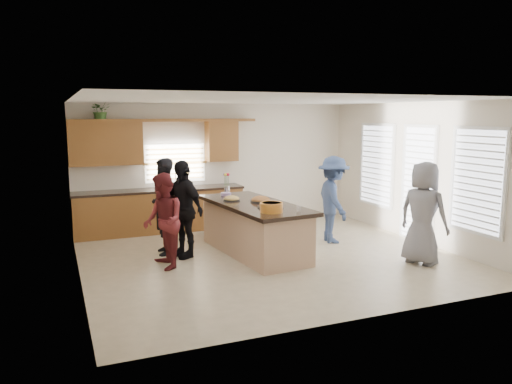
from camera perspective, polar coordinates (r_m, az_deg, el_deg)
name	(u,v)px	position (r m, az deg, el deg)	size (l,w,h in m)	color
floor	(269,256)	(9.15, 1.50, -7.37)	(6.50, 6.50, 0.00)	beige
room_shell	(269,152)	(8.81, 1.55, 4.58)	(6.52, 6.02, 2.81)	silver
back_cabinetry	(157,191)	(11.09, -11.21, 0.17)	(4.08, 0.66, 2.46)	brown
right_wall_glazing	(420,176)	(10.47, 18.19, 1.76)	(0.06, 4.00, 2.25)	white
island	(255,229)	(9.24, -0.15, -4.30)	(1.43, 2.81, 0.95)	tan
platter_front	(271,206)	(8.71, 1.68, -1.59)	(0.46, 0.46, 0.19)	black
platter_mid	(261,200)	(9.28, 0.54, -0.95)	(0.40, 0.40, 0.16)	black
platter_back	(232,199)	(9.41, -2.80, -0.82)	(0.33, 0.33, 0.13)	black
salad_bowl	(271,207)	(8.28, 1.78, -1.71)	(0.38, 0.38, 0.16)	orange
clear_cup	(299,209)	(8.31, 4.91, -1.96)	(0.07, 0.07, 0.11)	white
plate_stack	(226,194)	(10.01, -3.44, -0.23)	(0.21, 0.21, 0.06)	#A483BF
flower_vase	(227,183)	(10.22, -3.36, 1.06)	(0.14, 0.14, 0.42)	silver
potted_plant	(101,110)	(10.90, -17.33, 8.90)	(0.43, 0.37, 0.48)	#3C6729
woman_left_back	(164,206)	(9.29, -10.51, -1.64)	(0.65, 0.43, 1.78)	black
woman_left_mid	(163,221)	(8.43, -10.55, -3.31)	(0.78, 0.61, 1.61)	maroon
woman_left_front	(183,209)	(9.05, -8.38, -1.92)	(1.03, 0.43, 1.76)	black
woman_right_back	(333,199)	(10.10, 8.83, -0.85)	(1.13, 0.65, 1.74)	#334771
woman_right_front	(423,213)	(8.99, 18.57, -2.30)	(0.87, 0.57, 1.78)	slate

